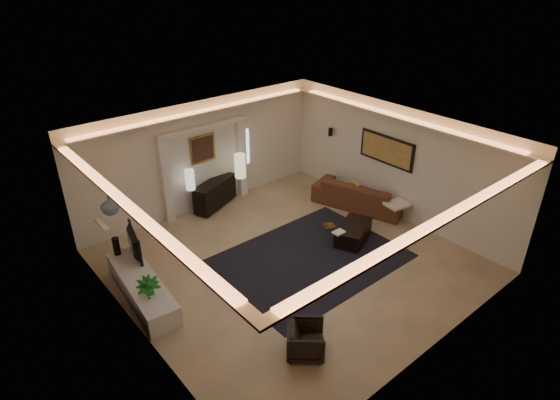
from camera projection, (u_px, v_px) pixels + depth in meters
floor at (290, 262)px, 10.37m from camera, size 7.00×7.00×0.00m
ceiling at (292, 139)px, 9.01m from camera, size 7.00×7.00×0.00m
wall_back at (203, 156)px, 12.06m from camera, size 7.00×0.00×7.00m
wall_front at (437, 286)px, 7.31m from camera, size 7.00×0.00×7.00m
wall_left at (132, 269)px, 7.70m from camera, size 0.00×7.00×7.00m
wall_right at (396, 162)px, 11.67m from camera, size 0.00×7.00×7.00m
cove_soffit at (292, 152)px, 9.14m from camera, size 7.00×7.00×0.04m
daylight_slit at (245, 147)px, 12.86m from camera, size 0.25×0.03×1.00m
area_rug at (310, 259)px, 10.45m from camera, size 4.00×3.00×0.01m
pilaster_left at (166, 181)px, 11.51m from camera, size 0.22×0.20×2.20m
pilaster_right at (241, 158)px, 12.81m from camera, size 0.22×0.20×2.20m
alcove_header at (202, 127)px, 11.62m from camera, size 2.52×0.20×0.12m
painting_frame at (203, 149)px, 11.95m from camera, size 0.74×0.04×0.74m
painting_canvas at (203, 149)px, 11.93m from camera, size 0.62×0.02×0.62m
art_panel_frame at (387, 150)px, 11.74m from camera, size 0.04×1.64×0.74m
art_panel_gold at (386, 150)px, 11.73m from camera, size 0.02×1.50×0.62m
wall_sconce at (330, 132)px, 12.99m from camera, size 0.12×0.12×0.22m
wall_niche at (102, 224)px, 8.59m from camera, size 0.10×0.55×0.04m
console at (215, 193)px, 12.46m from camera, size 1.46×0.95×0.70m
lamp_left at (190, 177)px, 11.74m from camera, size 0.31×0.31×0.53m
lamp_right at (240, 166)px, 12.39m from camera, size 0.37×0.37×0.66m
media_ledge at (142, 288)px, 9.19m from camera, size 0.85×2.53×0.47m
tv at (130, 244)px, 9.66m from camera, size 1.03×0.36×0.59m
figurine at (116, 247)px, 9.75m from camera, size 0.17×0.17×0.39m
ginger_jar at (110, 205)px, 8.83m from camera, size 0.39×0.39×0.37m
plant at (149, 298)px, 8.65m from camera, size 0.50×0.50×0.83m
sofa at (360, 194)px, 12.51m from camera, size 2.65×1.69×0.72m
throw_blanket at (397, 204)px, 11.60m from camera, size 0.63×0.54×0.06m
throw_pillow at (355, 188)px, 12.38m from camera, size 0.21×0.38×0.37m
coffee_table at (353, 233)px, 11.06m from camera, size 1.24×0.99×0.41m
bowl at (329, 227)px, 10.84m from camera, size 0.36×0.36×0.07m
magazine at (339, 232)px, 10.67m from camera, size 0.28×0.20×0.03m
armchair at (306, 340)px, 7.86m from camera, size 0.89×0.89×0.58m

